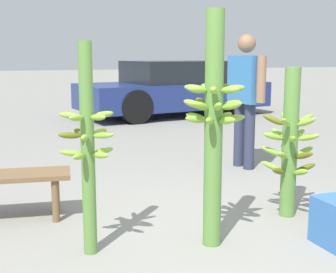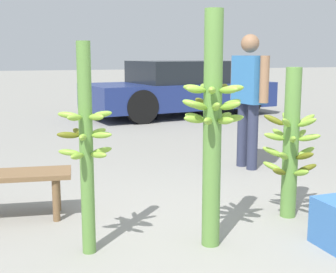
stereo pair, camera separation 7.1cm
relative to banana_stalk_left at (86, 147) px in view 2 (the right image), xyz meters
The scene contains 6 objects.
ground_plane 1.13m from the banana_stalk_left, 17.28° to the right, with size 80.00×80.00×0.00m, color gray.
banana_stalk_left is the anchor object (origin of this frame).
banana_stalk_center 0.89m from the banana_stalk_left, 11.11° to the right, with size 0.44×0.44×1.68m.
banana_stalk_right 1.76m from the banana_stalk_left, ahead, with size 0.49×0.49×1.27m.
vendor_person 2.94m from the banana_stalk_left, 38.73° to the left, with size 0.26×0.68×1.61m.
parked_car 7.61m from the banana_stalk_left, 63.63° to the left, with size 4.43×2.33×1.24m.
Camera 2 is at (-1.34, -2.86, 1.38)m, focal length 50.00 mm.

